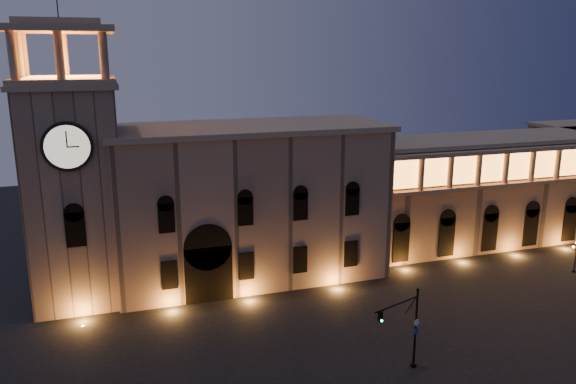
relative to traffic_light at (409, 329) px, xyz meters
name	(u,v)px	position (x,y,z in m)	size (l,w,h in m)	color
ground	(340,368)	(-5.02, 1.99, -3.68)	(160.00, 160.00, 0.00)	black
government_building	(249,202)	(-7.10, 23.92, 5.09)	(30.80, 12.80, 17.60)	#876C58
clock_tower	(74,184)	(-25.52, 22.97, 8.82)	(9.80, 9.80, 32.40)	#876C58
colonnade_wing	(489,189)	(26.98, 25.91, 3.65)	(40.60, 11.50, 14.50)	#826653
traffic_light	(409,329)	(0.00, 0.00, 0.00)	(4.87, 1.94, 7.01)	black
street_lamp_near	(576,254)	(29.59, 12.63, -1.36)	(1.34, 0.41, 3.89)	black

